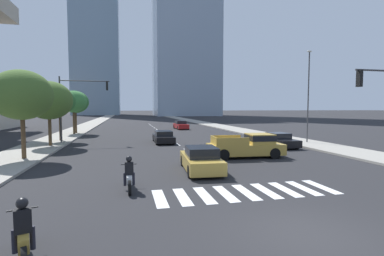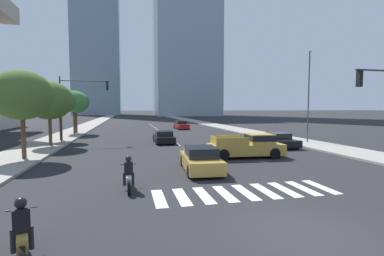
{
  "view_description": "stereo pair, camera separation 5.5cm",
  "coord_description": "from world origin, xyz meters",
  "views": [
    {
      "loc": [
        -4.81,
        -6.7,
        3.5
      ],
      "look_at": [
        0.0,
        14.08,
        2.0
      ],
      "focal_mm": 26.5,
      "sensor_mm": 36.0,
      "label": 1
    },
    {
      "loc": [
        -4.75,
        -6.72,
        3.5
      ],
      "look_at": [
        0.0,
        14.08,
        2.0
      ],
      "focal_mm": 26.5,
      "sensor_mm": 36.0,
      "label": 2
    }
  ],
  "objects": [
    {
      "name": "motorcycle_third",
      "position": [
        -7.16,
        0.33,
        0.58
      ],
      "size": [
        0.94,
        2.03,
        1.49
      ],
      "rotation": [
        0.0,
        0.0,
        1.89
      ],
      "color": "black",
      "rests_on": "ground"
    },
    {
      "name": "office_tower_left_skyline",
      "position": [
        -19.57,
        149.31,
        58.37
      ],
      "size": [
        22.88,
        22.91,
        117.8
      ],
      "color": "#7A93A8",
      "rests_on": "ground"
    },
    {
      "name": "sidewalk_east",
      "position": [
        12.32,
        30.0,
        0.07
      ],
      "size": [
        4.0,
        260.0,
        0.15
      ],
      "primitive_type": "cube",
      "color": "gray",
      "rests_on": "ground"
    },
    {
      "name": "sedan_red_2",
      "position": [
        4.04,
        39.92,
        0.64
      ],
      "size": [
        1.94,
        4.83,
        1.39
      ],
      "rotation": [
        0.0,
        0.0,
        -1.54
      ],
      "color": "maroon",
      "rests_on": "ground"
    },
    {
      "name": "motorcycle_lead",
      "position": [
        -4.74,
        5.51,
        0.58
      ],
      "size": [
        0.7,
        2.11,
        1.49
      ],
      "rotation": [
        0.0,
        0.0,
        1.58
      ],
      "color": "black",
      "rests_on": "ground"
    },
    {
      "name": "street_tree_second",
      "position": [
        -11.52,
        20.78,
        4.18
      ],
      "size": [
        4.02,
        4.02,
        5.75
      ],
      "color": "#4C3823",
      "rests_on": "sidewalk_west"
    },
    {
      "name": "ground_plane",
      "position": [
        0.0,
        0.0,
        0.0
      ],
      "size": [
        800.0,
        800.0,
        0.0
      ],
      "primitive_type": "plane",
      "color": "#232326"
    },
    {
      "name": "sedan_gold_0",
      "position": [
        -0.81,
        8.36,
        0.63
      ],
      "size": [
        2.14,
        4.51,
        1.38
      ],
      "rotation": [
        0.0,
        0.0,
        1.5
      ],
      "color": "#B28E38",
      "rests_on": "ground"
    },
    {
      "name": "traffic_signal_far",
      "position": [
        -9.44,
        23.23,
        4.56
      ],
      "size": [
        4.99,
        0.28,
        6.44
      ],
      "color": "#333335",
      "rests_on": "sidewalk_west"
    },
    {
      "name": "sedan_black_1",
      "position": [
        -1.21,
        21.74,
        0.57
      ],
      "size": [
        1.87,
        4.78,
        1.22
      ],
      "rotation": [
        0.0,
        0.0,
        1.56
      ],
      "color": "black",
      "rests_on": "ground"
    },
    {
      "name": "crosswalk_near",
      "position": [
        -0.0,
        4.08,
        0.0
      ],
      "size": [
        7.65,
        2.28,
        0.01
      ],
      "color": "silver",
      "rests_on": "ground"
    },
    {
      "name": "lane_divider_center",
      "position": [
        0.0,
        32.08,
        0.0
      ],
      "size": [
        0.14,
        50.0,
        0.01
      ],
      "color": "silver",
      "rests_on": "ground"
    },
    {
      "name": "sidewalk_west",
      "position": [
        -12.32,
        30.0,
        0.07
      ],
      "size": [
        4.0,
        260.0,
        0.15
      ],
      "primitive_type": "cube",
      "color": "gray",
      "rests_on": "ground"
    },
    {
      "name": "street_tree_nearest",
      "position": [
        -11.52,
        14.06,
        4.36
      ],
      "size": [
        3.88,
        3.88,
        5.87
      ],
      "color": "#4C3823",
      "rests_on": "sidewalk_west"
    },
    {
      "name": "pickup_truck",
      "position": [
        3.64,
        11.86,
        0.81
      ],
      "size": [
        5.45,
        2.32,
        1.67
      ],
      "rotation": [
        0.0,
        0.0,
        -0.07
      ],
      "color": "#B28E38",
      "rests_on": "ground"
    },
    {
      "name": "sedan_black_3",
      "position": [
        8.59,
        16.28,
        0.58
      ],
      "size": [
        1.86,
        4.22,
        1.26
      ],
      "rotation": [
        0.0,
        0.0,
        -1.57
      ],
      "color": "black",
      "rests_on": "ground"
    },
    {
      "name": "street_tree_third",
      "position": [
        -11.52,
        24.99,
        4.2
      ],
      "size": [
        3.12,
        3.12,
        5.4
      ],
      "color": "#4C3823",
      "rests_on": "sidewalk_west"
    },
    {
      "name": "street_tree_fifth",
      "position": [
        -11.52,
        34.13,
        4.31
      ],
      "size": [
        3.5,
        3.5,
        5.66
      ],
      "color": "#4C3823",
      "rests_on": "sidewalk_west"
    },
    {
      "name": "street_tree_fourth",
      "position": [
        -11.52,
        32.7,
        4.34
      ],
      "size": [
        3.34,
        3.34,
        5.63
      ],
      "color": "#4C3823",
      "rests_on": "sidewalk_west"
    },
    {
      "name": "street_lamp_east",
      "position": [
        12.62,
        17.94,
        5.25
      ],
      "size": [
        0.5,
        0.24,
        8.96
      ],
      "color": "#3F3F42",
      "rests_on": "sidewalk_east"
    }
  ]
}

